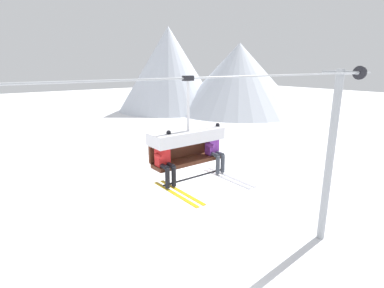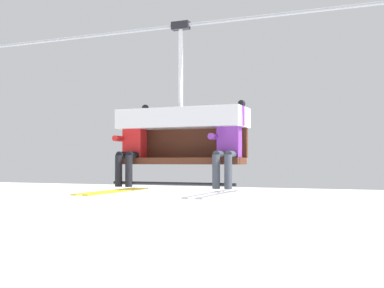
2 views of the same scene
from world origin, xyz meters
TOP-DOWN VIEW (x-y plane):
  - mountain_peak_west at (25.81, 41.83)m, footprint 19.14×19.14m
  - mountain_peak_central at (34.31, 32.02)m, footprint 23.00×23.00m
  - lift_tower_far at (7.51, -0.02)m, footprint 0.36×1.88m
  - lift_cable at (-0.66, -0.80)m, footprint 18.35×0.05m
  - chairlift_chair at (-1.27, -0.73)m, footprint 1.98×0.74m
  - skier_red at (-2.04, -0.94)m, footprint 0.48×1.70m
  - skier_purple at (-0.48, -0.94)m, footprint 0.48×1.70m

SIDE VIEW (x-z plane):
  - lift_tower_far at x=7.51m, z-range 0.17..8.49m
  - mountain_peak_central at x=34.31m, z-range 0.00..12.14m
  - skier_red at x=-2.04m, z-range 5.53..6.86m
  - skier_purple at x=-0.48m, z-range 5.53..6.86m
  - chairlift_chair at x=-1.27m, z-range 5.23..7.72m
  - mountain_peak_west at x=25.81m, z-range 0.00..15.21m
  - lift_cable at x=-0.66m, z-range 8.01..8.06m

